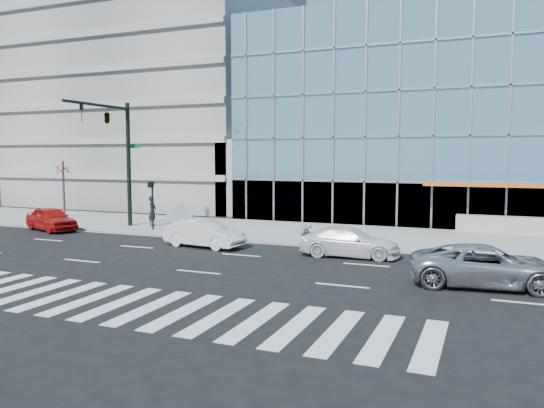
{
  "coord_description": "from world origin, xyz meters",
  "views": [
    {
      "loc": [
        10.84,
        -22.44,
        4.67
      ],
      "look_at": [
        0.35,
        3.0,
        2.21
      ],
      "focal_mm": 35.0,
      "sensor_mm": 36.0,
      "label": 1
    }
  ],
  "objects": [
    {
      "name": "white_sedan",
      "position": [
        -2.75,
        1.32,
        0.71
      ],
      "size": [
        4.48,
        2.04,
        1.42
      ],
      "primitive_type": "imported",
      "rotation": [
        0.0,
        0.0,
        1.44
      ],
      "color": "silver",
      "rests_on": "ground"
    },
    {
      "name": "tower_far_mid",
      "position": [
        -58.0,
        64.0,
        30.0
      ],
      "size": [
        13.0,
        13.0,
        60.0
      ],
      "primitive_type": "cube",
      "color": "slate",
      "rests_on": "ground"
    },
    {
      "name": "sidewalk",
      "position": [
        0.0,
        8.0,
        0.07
      ],
      "size": [
        120.0,
        8.0,
        0.15
      ],
      "primitive_type": "cube",
      "color": "gray",
      "rests_on": "ground"
    },
    {
      "name": "white_suv",
      "position": [
        4.86,
        1.62,
        0.68
      ],
      "size": [
        4.81,
        2.22,
        1.36
      ],
      "primitive_type": "imported",
      "rotation": [
        0.0,
        0.0,
        1.64
      ],
      "color": "silver",
      "rests_on": "ground"
    },
    {
      "name": "tilted_panel",
      "position": [
        -6.57,
        5.1,
        1.06
      ],
      "size": [
        1.82,
        0.34,
        1.83
      ],
      "primitive_type": "cube",
      "rotation": [
        0.0,
        0.89,
        0.15
      ],
      "color": "#A1A1A1",
      "rests_on": "sidewalk"
    },
    {
      "name": "theatre_building",
      "position": [
        14.0,
        26.0,
        7.5
      ],
      "size": [
        42.0,
        26.0,
        15.0
      ],
      "primitive_type": "cube",
      "color": "#7AB1CC",
      "rests_on": "ground"
    },
    {
      "name": "ped_signal_post",
      "position": [
        -8.5,
        4.94,
        2.14
      ],
      "size": [
        0.3,
        0.33,
        3.0
      ],
      "color": "black",
      "rests_on": "sidewalk"
    },
    {
      "name": "traffic_signal",
      "position": [
        -11.0,
        4.57,
        6.16
      ],
      "size": [
        1.14,
        5.74,
        8.0
      ],
      "color": "black",
      "rests_on": "sidewalk"
    },
    {
      "name": "silver_suv",
      "position": [
        10.86,
        -2.12,
        0.75
      ],
      "size": [
        5.61,
        3.03,
        1.5
      ],
      "primitive_type": "imported",
      "rotation": [
        0.0,
        0.0,
        1.68
      ],
      "color": "silver",
      "rests_on": "ground"
    },
    {
      "name": "red_sedan",
      "position": [
        -14.74,
        2.97,
        0.75
      ],
      "size": [
        4.75,
        3.23,
        1.5
      ],
      "primitive_type": "imported",
      "rotation": [
        0.0,
        0.0,
        1.21
      ],
      "color": "#B5100D",
      "rests_on": "ground"
    },
    {
      "name": "parking_garage",
      "position": [
        -20.0,
        26.0,
        10.0
      ],
      "size": [
        24.0,
        24.0,
        20.0
      ],
      "primitive_type": "cube",
      "color": "gray",
      "rests_on": "ground"
    },
    {
      "name": "tower_backdrop",
      "position": [
        -30.0,
        70.0,
        24.0
      ],
      "size": [
        14.0,
        14.0,
        48.0
      ],
      "primitive_type": "cube",
      "color": "gray",
      "rests_on": "ground"
    },
    {
      "name": "ramp_block",
      "position": [
        -6.0,
        18.0,
        3.0
      ],
      "size": [
        6.0,
        8.0,
        6.0
      ],
      "primitive_type": "cube",
      "color": "gray",
      "rests_on": "ground"
    },
    {
      "name": "street_tree_near",
      "position": [
        -18.0,
        7.5,
        3.78
      ],
      "size": [
        1.1,
        1.1,
        4.23
      ],
      "color": "#332319",
      "rests_on": "sidewalk"
    },
    {
      "name": "pedestrian",
      "position": [
        -9.54,
        6.45,
        1.13
      ],
      "size": [
        0.61,
        0.8,
        1.95
      ],
      "primitive_type": "imported",
      "rotation": [
        0.0,
        0.0,
        1.78
      ],
      "color": "black",
      "rests_on": "sidewalk"
    },
    {
      "name": "ground",
      "position": [
        0.0,
        0.0,
        0.0
      ],
      "size": [
        160.0,
        160.0,
        0.0
      ],
      "primitive_type": "plane",
      "color": "black",
      "rests_on": "ground"
    }
  ]
}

